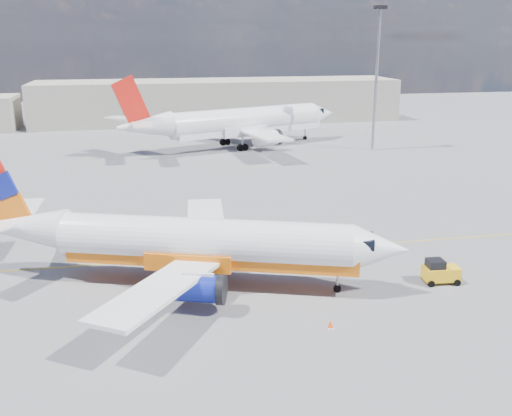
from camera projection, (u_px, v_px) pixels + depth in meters
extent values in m
plane|color=slate|center=(291.00, 266.00, 41.82)|extent=(240.00, 240.00, 0.00)
cube|color=gold|center=(281.00, 251.00, 44.64)|extent=(70.00, 0.15, 0.01)
cube|color=#AEA796|center=(218.00, 101.00, 112.00)|extent=(70.00, 14.00, 8.00)
cylinder|color=white|center=(205.00, 240.00, 37.73)|extent=(19.30, 9.20, 3.00)
cone|color=white|center=(381.00, 249.00, 36.25)|extent=(4.31, 3.99, 3.00)
cone|color=white|center=(24.00, 228.00, 39.29)|extent=(6.76, 4.71, 2.85)
cube|color=black|center=(362.00, 241.00, 36.27)|extent=(2.08, 2.41, 0.62)
cube|color=orange|center=(212.00, 255.00, 37.96)|extent=(19.12, 8.70, 1.06)
cube|color=white|center=(206.00, 222.00, 43.98)|extent=(3.76, 10.79, 0.71)
cube|color=white|center=(159.00, 289.00, 32.27)|extent=(8.15, 10.40, 0.71)
cylinder|color=navy|center=(223.00, 243.00, 41.90)|extent=(3.55, 2.62, 1.67)
cylinder|color=navy|center=(198.00, 288.00, 34.38)|extent=(3.55, 2.62, 1.67)
cylinder|color=black|center=(242.00, 244.00, 41.72)|extent=(1.02, 1.89, 1.85)
cylinder|color=black|center=(221.00, 290.00, 34.20)|extent=(1.02, 1.89, 1.85)
cube|color=orange|center=(1.00, 189.00, 38.68)|extent=(3.99, 1.61, 5.50)
cube|color=white|center=(26.00, 207.00, 41.97)|extent=(2.03, 4.45, 0.16)
cylinder|color=#94959C|center=(338.00, 276.00, 37.19)|extent=(0.20, 0.20, 1.85)
cylinder|color=black|center=(337.00, 288.00, 37.43)|extent=(0.54, 0.36, 0.49)
cylinder|color=black|center=(188.00, 266.00, 40.76)|extent=(0.86, 0.58, 0.79)
cylinder|color=black|center=(172.00, 291.00, 36.75)|extent=(0.86, 0.58, 0.79)
cylinder|color=white|center=(246.00, 120.00, 85.96)|extent=(24.29, 12.10, 3.79)
cone|color=white|center=(322.00, 114.00, 93.27)|extent=(5.50, 5.10, 3.79)
cone|color=white|center=(145.00, 126.00, 77.69)|extent=(8.56, 6.09, 3.60)
cube|color=black|center=(314.00, 110.00, 92.31)|extent=(2.67, 3.06, 0.78)
cube|color=white|center=(249.00, 128.00, 86.61)|extent=(24.06, 11.47, 1.34)
cube|color=white|center=(212.00, 121.00, 91.75)|extent=(10.50, 13.05, 0.89)
cube|color=white|center=(265.00, 135.00, 79.06)|extent=(5.04, 13.69, 0.89)
cylinder|color=white|center=(233.00, 129.00, 90.91)|extent=(4.50, 3.38, 2.12)
cylinder|color=white|center=(267.00, 138.00, 82.76)|extent=(4.50, 3.38, 2.12)
cylinder|color=black|center=(243.00, 128.00, 91.81)|extent=(1.34, 2.39, 2.34)
cylinder|color=black|center=(277.00, 137.00, 83.66)|extent=(1.34, 2.39, 2.34)
cube|color=red|center=(131.00, 102.00, 75.86)|extent=(5.02, 2.14, 6.95)
cube|color=white|center=(124.00, 119.00, 79.54)|extent=(5.38, 5.89, 0.20)
cube|color=white|center=(142.00, 125.00, 73.74)|extent=(2.68, 5.67, 0.20)
cylinder|color=#94959C|center=(305.00, 131.00, 92.34)|extent=(0.26, 0.26, 2.34)
cylinder|color=black|center=(305.00, 138.00, 92.65)|extent=(0.68, 0.47, 0.62)
cylinder|color=black|center=(225.00, 142.00, 88.02)|extent=(1.09, 0.75, 1.00)
cylinder|color=black|center=(243.00, 147.00, 83.67)|extent=(1.09, 0.75, 1.00)
cylinder|color=black|center=(424.00, 276.00, 39.39)|extent=(0.47, 0.22, 0.46)
cylinder|color=black|center=(431.00, 284.00, 38.17)|extent=(0.47, 0.22, 0.46)
cylinder|color=black|center=(449.00, 275.00, 39.59)|extent=(0.47, 0.22, 0.46)
cylinder|color=black|center=(457.00, 283.00, 38.37)|extent=(0.47, 0.22, 0.46)
cube|color=yellow|center=(441.00, 273.00, 38.75)|extent=(2.47, 1.47, 0.91)
cube|color=black|center=(435.00, 264.00, 38.49)|extent=(1.18, 1.18, 0.55)
cube|color=white|center=(330.00, 328.00, 32.86)|extent=(0.37, 0.37, 0.04)
cone|color=#FA480A|center=(331.00, 324.00, 32.79)|extent=(0.31, 0.31, 0.48)
cylinder|color=#94959C|center=(376.00, 82.00, 81.72)|extent=(0.43, 0.43, 19.71)
cube|color=black|center=(381.00, 7.00, 78.79)|extent=(1.48, 1.48, 0.49)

